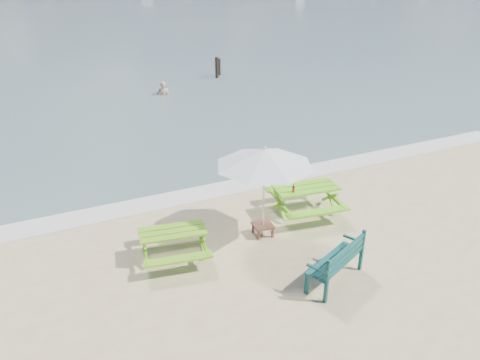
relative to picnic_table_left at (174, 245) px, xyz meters
name	(u,v)px	position (x,y,z in m)	size (l,w,h in m)	color
sea	(35,1)	(2.42, 83.14, -0.33)	(300.00, 300.00, 0.00)	slate
foam_strip	(224,188)	(2.42, 2.74, -0.33)	(22.00, 0.90, 0.01)	silver
picnic_table_left	(174,245)	(0.00, 0.00, 0.00)	(1.69, 1.82, 0.69)	#65A619
picnic_table_right	(305,201)	(3.73, 0.47, 0.04)	(1.87, 2.02, 0.78)	#64B91C
park_bench	(335,269)	(2.72, -2.23, -0.04)	(1.59, 1.08, 0.94)	#0F3E3D
side_table	(263,229)	(2.23, -0.01, -0.18)	(0.49, 0.49, 0.29)	brown
patio_umbrella	(264,157)	(2.23, -0.01, 1.71)	(2.45, 2.45, 2.25)	silver
beer_bottle	(293,189)	(3.26, 0.33, 0.53)	(0.07, 0.07, 0.26)	brown
swimmer	(164,99)	(3.96, 13.89, -0.58)	(0.77, 0.65, 1.81)	tan
mooring_pilings	(218,69)	(7.95, 16.34, 0.11)	(0.58, 0.78, 1.38)	black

